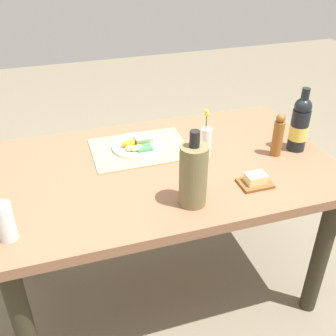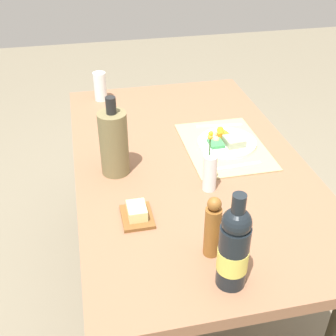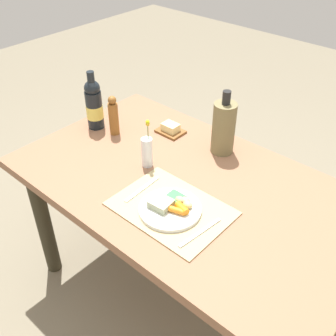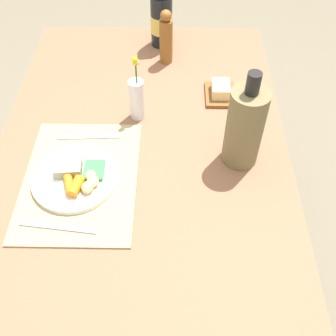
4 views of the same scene
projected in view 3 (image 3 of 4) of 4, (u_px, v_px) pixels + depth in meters
ground_plane at (183, 293)px, 2.14m from camera, size 8.00×8.00×0.00m
dining_table at (186, 202)px, 1.75m from camera, size 1.49×0.88×0.75m
placemat at (171, 208)px, 1.55m from camera, size 0.44×0.32×0.01m
dinner_plate at (171, 207)px, 1.53m from camera, size 0.24×0.24×0.04m
fork at (142, 189)px, 1.64m from camera, size 0.02×0.20×0.00m
knife at (200, 233)px, 1.44m from camera, size 0.04×0.21×0.00m
pepper_mill at (114, 116)px, 1.94m from camera, size 0.05×0.05×0.20m
flower_vase at (147, 151)px, 1.74m from camera, size 0.05×0.05×0.23m
butter_dish at (170, 129)px, 1.99m from camera, size 0.13×0.10×0.05m
wine_bottle at (94, 105)px, 1.98m from camera, size 0.08×0.08×0.30m
cooler_bottle at (224, 127)px, 1.80m from camera, size 0.10×0.10×0.30m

